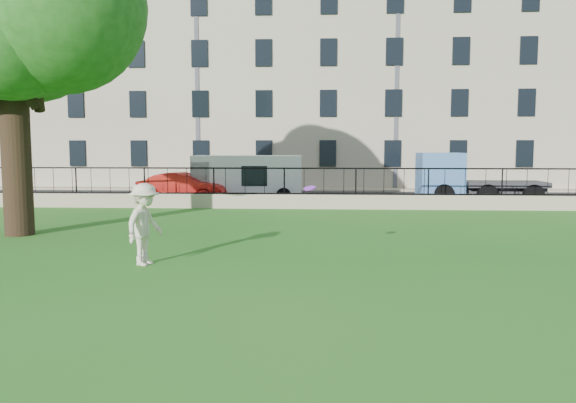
# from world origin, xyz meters

# --- Properties ---
(ground) EXTENTS (120.00, 120.00, 0.00)m
(ground) POSITION_xyz_m (0.00, 0.00, 0.00)
(ground) COLOR #1E6417
(ground) RESTS_ON ground
(retaining_wall) EXTENTS (50.00, 0.40, 0.60)m
(retaining_wall) POSITION_xyz_m (0.00, 12.00, 0.30)
(retaining_wall) COLOR tan
(retaining_wall) RESTS_ON ground
(iron_railing) EXTENTS (50.00, 0.05, 1.13)m
(iron_railing) POSITION_xyz_m (0.00, 12.00, 1.15)
(iron_railing) COLOR black
(iron_railing) RESTS_ON retaining_wall
(street) EXTENTS (60.00, 9.00, 0.01)m
(street) POSITION_xyz_m (0.00, 16.70, 0.01)
(street) COLOR black
(street) RESTS_ON ground
(sidewalk) EXTENTS (60.00, 1.40, 0.12)m
(sidewalk) POSITION_xyz_m (0.00, 21.90, 0.06)
(sidewalk) COLOR tan
(sidewalk) RESTS_ON ground
(building_row) EXTENTS (56.40, 10.40, 13.80)m
(building_row) POSITION_xyz_m (0.00, 27.57, 6.92)
(building_row) COLOR #B8B292
(building_row) RESTS_ON ground
(man) EXTENTS (0.97, 1.31, 1.81)m
(man) POSITION_xyz_m (-2.31, 0.44, 0.90)
(man) COLOR beige
(man) RESTS_ON ground
(frisbee) EXTENTS (0.29, 0.30, 0.12)m
(frisbee) POSITION_xyz_m (1.30, 0.89, 1.68)
(frisbee) COLOR #9F2AEE
(red_sedan) EXTENTS (4.32, 1.88, 1.38)m
(red_sedan) POSITION_xyz_m (-4.94, 14.47, 0.69)
(red_sedan) COLOR #A81A14
(red_sedan) RESTS_ON street
(white_van) EXTENTS (5.27, 2.23, 2.18)m
(white_van) POSITION_xyz_m (-2.00, 15.40, 1.09)
(white_van) COLOR silver
(white_van) RESTS_ON street
(blue_truck) EXTENTS (5.55, 2.02, 2.32)m
(blue_truck) POSITION_xyz_m (8.93, 15.40, 1.16)
(blue_truck) COLOR #517EBE
(blue_truck) RESTS_ON street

